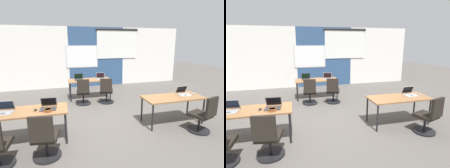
{
  "view_description": "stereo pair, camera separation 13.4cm",
  "coord_description": "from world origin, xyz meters",
  "views": [
    {
      "loc": [
        -1.05,
        -4.49,
        2.13
      ],
      "look_at": [
        0.42,
        0.58,
        0.88
      ],
      "focal_mm": 28.9,
      "sensor_mm": 36.0,
      "label": 1
    },
    {
      "loc": [
        -0.92,
        -4.53,
        2.13
      ],
      "look_at": [
        0.42,
        0.58,
        0.88
      ],
      "focal_mm": 28.9,
      "sensor_mm": 36.0,
      "label": 2
    }
  ],
  "objects": [
    {
      "name": "mouse_near_right_end",
      "position": [
        2.41,
        -0.57,
        0.74
      ],
      "size": [
        0.08,
        0.11,
        0.03
      ],
      "color": "#B2B2B7",
      "rests_on": "desk_near_right"
    },
    {
      "name": "mouse_near_left_inner",
      "position": [
        -1.6,
        -0.65,
        0.74
      ],
      "size": [
        0.08,
        0.11,
        0.03
      ],
      "color": "black",
      "rests_on": "desk_near_left"
    },
    {
      "name": "laptop_far_right",
      "position": [
        0.43,
        2.22,
        0.77
      ],
      "size": [
        0.38,
        0.35,
        0.23
      ],
      "rotation": [
        0.0,
        0.0,
        -0.17
      ],
      "color": "#9E9EA3",
      "rests_on": "desk_far_center"
    },
    {
      "name": "chair_near_left_inner",
      "position": [
        -1.4,
        -1.32,
        0.38
      ],
      "size": [
        0.52,
        0.57,
        0.92
      ],
      "rotation": [
        0.0,
        0.0,
        2.98
      ],
      "color": "black",
      "rests_on": "ground"
    },
    {
      "name": "back_wall_assembly",
      "position": [
        0.03,
        4.2,
        1.41
      ],
      "size": [
        10.0,
        0.27,
        2.8
      ],
      "color": "silver",
      "rests_on": "ground"
    },
    {
      "name": "chair_far_left",
      "position": [
        -0.34,
        1.49,
        0.38
      ],
      "size": [
        0.52,
        0.55,
        0.92
      ],
      "rotation": [
        0.0,
        0.0,
        3.07
      ],
      "color": "black",
      "rests_on": "ground"
    },
    {
      "name": "laptop_near_left_end",
      "position": [
        -2.19,
        -0.58,
        0.77
      ],
      "size": [
        0.36,
        0.35,
        0.23
      ],
      "rotation": [
        0.0,
        0.0,
        -0.11
      ],
      "color": "#9E9EA3",
      "rests_on": "desk_near_left"
    },
    {
      "name": "laptop_near_left_inner",
      "position": [
        -1.34,
        -0.59,
        0.77
      ],
      "size": [
        0.35,
        0.35,
        0.22
      ],
      "rotation": [
        0.0,
        0.0,
        -0.08
      ],
      "color": "#333338",
      "rests_on": "desk_near_left"
    },
    {
      "name": "chair_far_right",
      "position": [
        0.46,
        1.42,
        0.38
      ],
      "size": [
        0.55,
        0.6,
        0.92
      ],
      "rotation": [
        0.0,
        0.0,
        2.84
      ],
      "color": "black",
      "rests_on": "ground"
    },
    {
      "name": "snack_bowl",
      "position": [
        -1.35,
        -0.78,
        0.76
      ],
      "size": [
        0.18,
        0.18,
        0.06
      ],
      "color": "brown",
      "rests_on": "desk_near_left"
    },
    {
      "name": "chair_near_right_end",
      "position": [
        2.12,
        -1.28,
        0.38
      ],
      "size": [
        0.55,
        0.6,
        0.92
      ],
      "rotation": [
        0.0,
        0.0,
        3.43
      ],
      "color": "black",
      "rests_on": "ground"
    },
    {
      "name": "ground_plane",
      "position": [
        0.0,
        0.0,
        0.0
      ],
      "size": [
        24.0,
        24.0,
        0.0
      ],
      "color": "#56514C"
    },
    {
      "name": "laptop_far_left",
      "position": [
        -0.39,
        2.28,
        0.77
      ],
      "size": [
        0.33,
        0.29,
        0.23
      ],
      "rotation": [
        0.0,
        0.0,
        -0.0
      ],
      "color": "#333338",
      "rests_on": "desk_far_center"
    },
    {
      "name": "desk_near_right",
      "position": [
        1.75,
        -0.6,
        0.66
      ],
      "size": [
        1.6,
        0.7,
        0.72
      ],
      "color": "olive",
      "rests_on": "ground"
    },
    {
      "name": "desk_far_center",
      "position": [
        0.0,
        2.2,
        0.66
      ],
      "size": [
        1.6,
        0.7,
        0.72
      ],
      "color": "olive",
      "rests_on": "ground"
    },
    {
      "name": "desk_near_left",
      "position": [
        -1.75,
        -0.6,
        0.66
      ],
      "size": [
        1.6,
        0.7,
        0.72
      ],
      "color": "olive",
      "rests_on": "ground"
    },
    {
      "name": "laptop_near_right_end",
      "position": [
        2.14,
        -0.5,
        0.77
      ],
      "size": [
        0.34,
        0.32,
        0.22
      ],
      "rotation": [
        0.0,
        0.0,
        -0.02
      ],
      "color": "#B7B7BC",
      "rests_on": "desk_near_right"
    }
  ]
}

